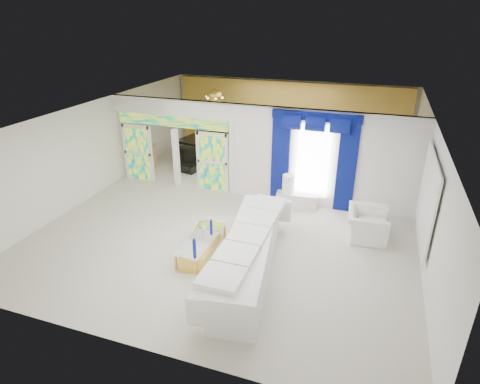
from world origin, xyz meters
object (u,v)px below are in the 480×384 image
at_px(coffee_table, 202,246).
at_px(console_table, 297,200).
at_px(white_sofa, 249,254).
at_px(grand_piano, 202,148).
at_px(armchair, 367,224).

height_order(coffee_table, console_table, console_table).
xyz_separation_m(white_sofa, grand_piano, (-4.24, 6.83, 0.01)).
height_order(armchair, grand_piano, grand_piano).
bearing_deg(grand_piano, console_table, -21.61).
height_order(coffee_table, armchair, armchair).
bearing_deg(coffee_table, console_table, 63.30).
bearing_deg(console_table, coffee_table, -116.70).
distance_m(white_sofa, grand_piano, 8.04).
height_order(white_sofa, console_table, white_sofa).
relative_size(coffee_table, armchair, 1.54).
bearing_deg(white_sofa, grand_piano, 113.15).
xyz_separation_m(white_sofa, coffee_table, (-1.35, 0.30, -0.23)).
xyz_separation_m(console_table, grand_piano, (-4.60, 3.12, 0.23)).
height_order(white_sofa, armchair, white_sofa).
relative_size(white_sofa, armchair, 3.83).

